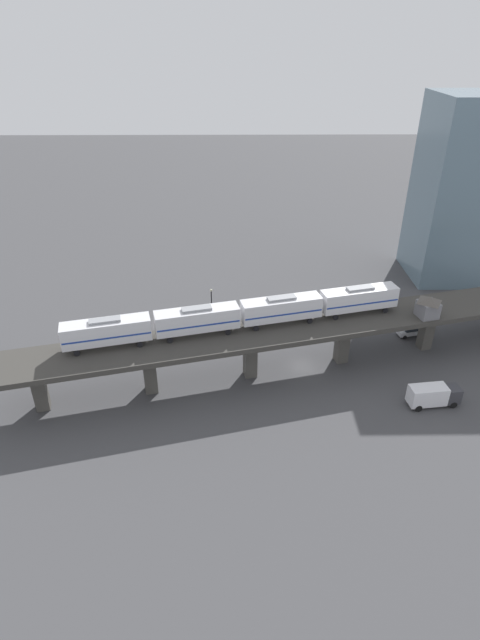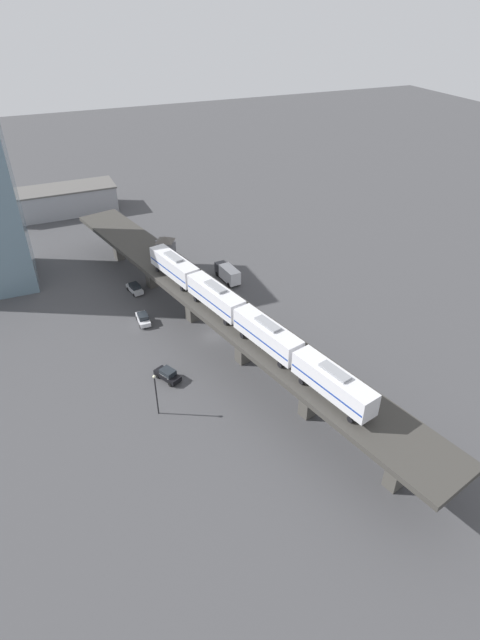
% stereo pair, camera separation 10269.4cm
% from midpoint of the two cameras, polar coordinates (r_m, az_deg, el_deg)
% --- Properties ---
extents(ground_plane, '(400.00, 400.00, 0.00)m').
position_cam_midpoint_polar(ground_plane, '(64.77, 41.86, -28.30)').
color(ground_plane, '#424244').
extents(elevated_viaduct, '(30.71, 91.25, 7.62)m').
position_cam_midpoint_polar(elevated_viaduct, '(59.96, 44.07, -24.72)').
color(elevated_viaduct, '#393733').
rests_on(elevated_viaduct, ground).
extents(subway_train, '(14.93, 48.97, 4.45)m').
position_cam_midpoint_polar(subway_train, '(51.29, 37.89, -26.03)').
color(subway_train, silver).
rests_on(subway_train, elevated_viaduct).
extents(signal_hut, '(3.91, 3.91, 3.40)m').
position_cam_midpoint_polar(signal_hut, '(72.75, 54.99, -17.02)').
color(signal_hut, slate).
rests_on(signal_hut, elevated_viaduct).
extents(street_car_silver, '(2.69, 4.68, 1.89)m').
position_cam_midpoint_polar(street_car_silver, '(80.39, 49.07, -18.29)').
color(street_car_silver, '#B7BABF').
rests_on(street_car_silver, ground).
extents(street_car_black, '(3.59, 4.74, 1.89)m').
position_cam_midpoint_polar(street_car_black, '(63.89, 30.52, -22.85)').
color(street_car_black, black).
rests_on(street_car_black, ground).
extents(street_car_white, '(1.97, 4.41, 1.89)m').
position_cam_midpoint_polar(street_car_white, '(73.15, 42.48, -19.81)').
color(street_car_white, silver).
rests_on(street_car_white, ground).
extents(delivery_truck, '(3.12, 7.42, 3.20)m').
position_cam_midpoint_polar(delivery_truck, '(73.00, 58.72, -27.63)').
color(delivery_truck, '#333338').
rests_on(delivery_truck, ground).
extents(street_lamp, '(0.44, 0.44, 6.94)m').
position_cam_midpoint_polar(street_lamp, '(60.41, 24.20, -19.83)').
color(street_lamp, black).
rests_on(street_lamp, ground).
extents(office_tower, '(16.00, 16.00, 36.00)m').
position_cam_midpoint_polar(office_tower, '(96.34, 48.83, 1.39)').
color(office_tower, slate).
rests_on(office_tower, ground).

